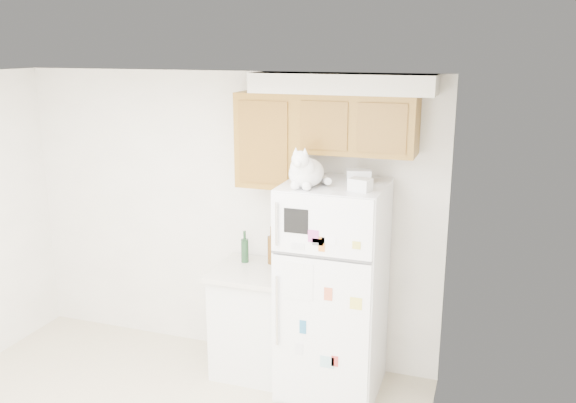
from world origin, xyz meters
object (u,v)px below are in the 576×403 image
at_px(base_counter, 255,319).
at_px(cat, 305,171).
at_px(bottle_green, 245,247).
at_px(bottle_amber, 272,245).
at_px(refrigerator, 333,290).
at_px(storage_box_front, 360,185).
at_px(storage_box_back, 359,176).

distance_m(base_counter, cat, 1.47).
height_order(base_counter, cat, cat).
relative_size(bottle_green, bottle_amber, 0.85).
height_order(base_counter, bottle_green, bottle_green).
height_order(cat, bottle_green, cat).
xyz_separation_m(cat, bottle_green, (-0.64, 0.36, -0.76)).
distance_m(refrigerator, bottle_amber, 0.68).
height_order(bottle_green, bottle_amber, bottle_amber).
bearing_deg(cat, bottle_green, 150.46).
xyz_separation_m(bottle_green, bottle_amber, (0.23, 0.04, 0.02)).
relative_size(base_counter, bottle_green, 3.35).
height_order(base_counter, storage_box_front, storage_box_front).
bearing_deg(storage_box_back, storage_box_front, -91.25).
relative_size(refrigerator, cat, 3.78).
relative_size(cat, bottle_amber, 1.39).
distance_m(base_counter, storage_box_front, 1.59).
distance_m(cat, storage_box_back, 0.44).
xyz_separation_m(refrigerator, storage_box_front, (0.23, -0.15, 0.89)).
height_order(storage_box_back, bottle_green, storage_box_back).
relative_size(refrigerator, base_counter, 1.85).
distance_m(refrigerator, cat, 1.00).
relative_size(base_counter, cat, 2.05).
height_order(storage_box_back, storage_box_front, storage_box_back).
height_order(refrigerator, cat, cat).
height_order(refrigerator, bottle_green, refrigerator).
distance_m(base_counter, storage_box_back, 1.54).
bearing_deg(bottle_amber, refrigerator, -21.70).
bearing_deg(storage_box_front, refrigerator, 160.25).
relative_size(cat, storage_box_back, 2.50).
bearing_deg(cat, storage_box_front, 2.80).
xyz_separation_m(base_counter, storage_box_back, (0.85, 0.03, 1.29)).
relative_size(storage_box_back, bottle_green, 0.66).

